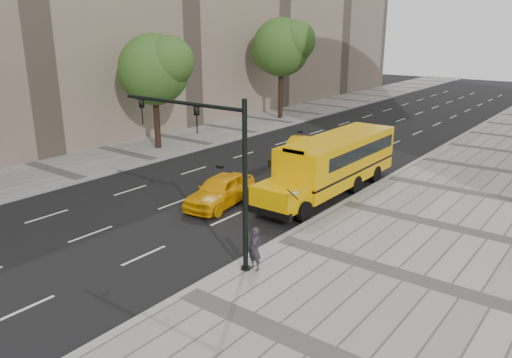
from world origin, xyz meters
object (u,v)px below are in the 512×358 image
Objects in this scene: tree_b at (155,69)px; taxi_near at (220,190)px; traffic_signal at (214,159)px; pedestrian at (255,249)px; school_bus at (335,160)px; tree_c at (282,47)px; taxi_far at (300,147)px.

tree_b reaches higher than taxi_near.
tree_b is 1.80× the size of taxi_near.
pedestrian is at bearing 6.20° from traffic_signal.
tree_b is at bearing 177.35° from school_bus.
school_bus is at bearing -2.65° from tree_b.
tree_b is 0.72× the size of school_bus.
taxi_far is at bearing -50.28° from tree_c.
school_bus is 10.73m from traffic_signal.
traffic_signal is at bearing -35.53° from tree_b.
school_bus is 2.50× the size of taxi_near.
tree_c reaches higher than tree_b.
tree_b is 14.00m from taxi_near.
traffic_signal is at bearing -59.86° from tree_c.
traffic_signal reaches higher than taxi_far.
traffic_signal reaches higher than taxi_near.
taxi_near is 10.93m from taxi_far.
taxi_far is (-2.13, 10.72, -0.10)m from taxi_near.
traffic_signal is (0.69, -10.45, 2.33)m from school_bus.
tree_c is 25.50m from taxi_near.
taxi_near is at bearing -28.53° from tree_b.
pedestrian is at bearing -57.05° from tree_c.
taxi_far is at bearing 111.83° from traffic_signal.
school_bus is 7.67m from taxi_far.
tree_b is 11.57m from taxi_far.
school_bus is at bearing 50.05° from taxi_near.
taxi_far is at bearing 137.10° from school_bus.
taxi_near is 0.72× the size of traffic_signal.
pedestrian is at bearing -47.17° from taxi_near.
tree_b is 0.87× the size of tree_c.
tree_c is at bearing 109.41° from taxi_near.
taxi_far is at bearing 93.08° from taxi_near.
tree_b reaches higher than traffic_signal.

